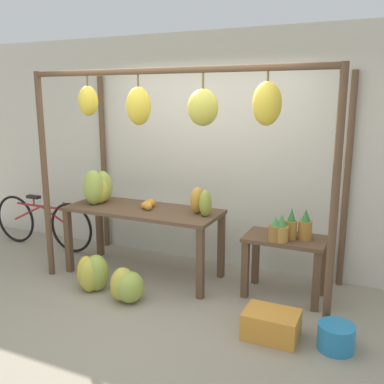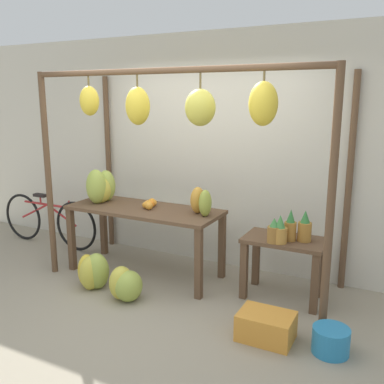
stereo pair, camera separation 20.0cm
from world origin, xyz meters
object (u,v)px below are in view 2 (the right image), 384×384
object	(u,v)px
banana_pile_on_table	(100,188)
orange_pile	(150,204)
fruit_crate_white	(266,326)
pineapple_cluster	(288,230)
banana_pile_ground_right	(125,285)
blue_bucket	(331,341)
parked_bicycle	(48,220)
banana_pile_ground_left	(92,272)
papaya_pile	(201,201)

from	to	relation	value
banana_pile_on_table	orange_pile	size ratio (longest dim) A/B	1.63
fruit_crate_white	banana_pile_on_table	bearing A→B (deg)	162.93
pineapple_cluster	banana_pile_ground_right	size ratio (longest dim) A/B	0.97
blue_bucket	pineapple_cluster	bearing A→B (deg)	128.70
fruit_crate_white	parked_bicycle	size ratio (longest dim) A/B	0.28
banana_pile_ground_left	fruit_crate_white	world-z (taller)	banana_pile_ground_left
banana_pile_on_table	parked_bicycle	world-z (taller)	banana_pile_on_table
fruit_crate_white	orange_pile	bearing A→B (deg)	155.21
pineapple_cluster	banana_pile_ground_left	distance (m)	2.14
fruit_crate_white	banana_pile_ground_right	bearing A→B (deg)	178.24
orange_pile	pineapple_cluster	bearing A→B (deg)	-0.51
blue_bucket	parked_bicycle	distance (m)	4.12
banana_pile_ground_left	papaya_pile	size ratio (longest dim) A/B	1.31
banana_pile_on_table	banana_pile_ground_right	xyz separation A→B (m)	(0.83, -0.67, -0.81)
pineapple_cluster	papaya_pile	world-z (taller)	papaya_pile
papaya_pile	banana_pile_ground_right	bearing A→B (deg)	-125.05
blue_bucket	banana_pile_ground_left	bearing A→B (deg)	178.30
banana_pile_ground_left	banana_pile_on_table	bearing A→B (deg)	119.54
banana_pile_ground_left	banana_pile_ground_right	bearing A→B (deg)	-7.93
fruit_crate_white	blue_bucket	xyz separation A→B (m)	(0.53, 0.04, -0.01)
banana_pile_ground_right	papaya_pile	xyz separation A→B (m)	(0.51, 0.72, 0.78)
pineapple_cluster	blue_bucket	size ratio (longest dim) A/B	1.30
banana_pile_ground_left	orange_pile	bearing A→B (deg)	62.60
orange_pile	papaya_pile	xyz separation A→B (m)	(0.65, 0.00, 0.10)
banana_pile_ground_right	fruit_crate_white	distance (m)	1.51
banana_pile_ground_left	fruit_crate_white	size ratio (longest dim) A/B	0.86
banana_pile_on_table	fruit_crate_white	distance (m)	2.59
banana_pile_ground_right	papaya_pile	world-z (taller)	papaya_pile
blue_bucket	papaya_pile	world-z (taller)	papaya_pile
orange_pile	fruit_crate_white	size ratio (longest dim) A/B	0.54
blue_bucket	parked_bicycle	world-z (taller)	parked_bicycle
papaya_pile	banana_pile_ground_left	bearing A→B (deg)	-146.58
orange_pile	blue_bucket	world-z (taller)	orange_pile
orange_pile	banana_pile_on_table	bearing A→B (deg)	-176.00
parked_bicycle	banana_pile_on_table	bearing A→B (deg)	-12.12
pineapple_cluster	parked_bicycle	distance (m)	3.47
orange_pile	parked_bicycle	bearing A→B (deg)	173.79
orange_pile	papaya_pile	distance (m)	0.66
pineapple_cluster	blue_bucket	bearing A→B (deg)	-51.30
banana_pile_on_table	pineapple_cluster	xyz separation A→B (m)	(2.30, 0.03, -0.21)
banana_pile_ground_right	parked_bicycle	bearing A→B (deg)	155.07
banana_pile_ground_right	pineapple_cluster	bearing A→B (deg)	25.56
pineapple_cluster	papaya_pile	xyz separation A→B (m)	(-0.96, 0.02, 0.18)
banana_pile_on_table	blue_bucket	distance (m)	3.07
banana_pile_ground_right	fruit_crate_white	world-z (taller)	banana_pile_ground_right
orange_pile	parked_bicycle	xyz separation A→B (m)	(-1.82, 0.20, -0.48)
pineapple_cluster	blue_bucket	xyz separation A→B (m)	(0.57, -0.71, -0.66)
fruit_crate_white	papaya_pile	distance (m)	1.51
banana_pile_on_table	banana_pile_ground_left	world-z (taller)	banana_pile_on_table
pineapple_cluster	fruit_crate_white	xyz separation A→B (m)	(0.04, -0.75, -0.65)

